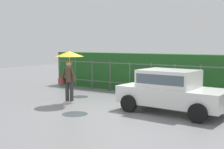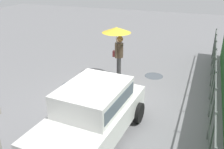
% 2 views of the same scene
% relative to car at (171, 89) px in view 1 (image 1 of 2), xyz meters
% --- Properties ---
extents(ground_plane, '(40.00, 40.00, 0.00)m').
position_rel_car_xyz_m(ground_plane, '(-1.71, -0.40, -0.80)').
color(ground_plane, slate).
extents(car, '(3.82, 2.03, 1.48)m').
position_rel_car_xyz_m(car, '(0.00, 0.00, 0.00)').
color(car, white).
rests_on(car, ground).
extents(pedestrian, '(1.13, 1.13, 2.09)m').
position_rel_car_xyz_m(pedestrian, '(-3.97, -0.80, 0.81)').
color(pedestrian, '#333333').
rests_on(pedestrian, ground).
extents(fence_section, '(12.71, 0.05, 1.50)m').
position_rel_car_xyz_m(fence_section, '(-1.60, 2.82, 0.02)').
color(fence_section, '#59605B').
rests_on(fence_section, ground).
extents(hedge_row, '(13.66, 0.90, 1.90)m').
position_rel_car_xyz_m(hedge_row, '(-1.60, 3.67, 0.15)').
color(hedge_row, '#235B23').
rests_on(hedge_row, ground).
extents(puddle_near, '(0.88, 0.88, 0.00)m').
position_rel_car_xyz_m(puddle_near, '(-2.58, -2.09, -0.80)').
color(puddle_near, '#4C545B').
rests_on(puddle_near, ground).
extents(puddle_far, '(0.77, 0.77, 0.00)m').
position_rel_car_xyz_m(puddle_far, '(-4.62, 0.60, -0.80)').
color(puddle_far, '#4C545B').
rests_on(puddle_far, ground).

